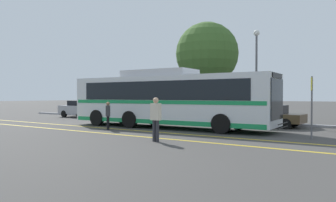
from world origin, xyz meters
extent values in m
plane|color=#423F3D|center=(0.00, 0.00, 0.00)|extent=(220.00, 220.00, 0.00)
cube|color=gold|center=(1.38, -2.60, 0.00)|extent=(32.47, 0.20, 0.01)
cube|color=gold|center=(1.38, -4.55, 0.00)|extent=(32.47, 0.20, 0.01)
cube|color=#99999E|center=(1.38, 4.92, 0.07)|extent=(40.47, 0.36, 0.15)
cube|color=silver|center=(1.38, -0.40, 1.66)|extent=(12.56, 3.06, 2.69)
cube|color=black|center=(1.38, -0.40, 2.18)|extent=(10.82, 3.03, 1.05)
cube|color=#198C4C|center=(1.38, -0.40, 1.53)|extent=(12.32, 3.09, 0.20)
cube|color=#198C4C|center=(1.38, -0.40, 0.44)|extent=(12.32, 3.08, 0.24)
cube|color=black|center=(7.63, -0.15, 1.71)|extent=(0.13, 2.26, 1.99)
cube|color=black|center=(7.63, -0.15, 2.86)|extent=(0.11, 1.80, 0.24)
cube|color=silver|center=(0.75, -0.43, 3.21)|extent=(4.44, 2.23, 0.41)
cube|color=black|center=(7.91, -0.14, 0.55)|extent=(0.12, 1.93, 0.04)
cube|color=black|center=(7.91, -0.14, 0.35)|extent=(0.12, 1.93, 0.04)
cylinder|color=black|center=(5.19, 0.98, 0.50)|extent=(1.01, 0.32, 1.00)
cylinder|color=black|center=(5.29, -1.48, 0.50)|extent=(1.01, 0.32, 1.00)
cylinder|color=black|center=(-0.54, 0.76, 0.50)|extent=(1.01, 0.32, 1.00)
cylinder|color=black|center=(-0.44, -1.71, 0.50)|extent=(1.01, 0.32, 1.00)
cylinder|color=black|center=(-3.16, 0.65, 0.50)|extent=(1.01, 0.32, 1.00)
cylinder|color=black|center=(-3.06, -1.81, 0.50)|extent=(1.01, 0.32, 1.00)
cube|color=#9E9EA3|center=(-10.38, 3.26, 0.67)|extent=(4.28, 1.81, 0.74)
cube|color=black|center=(-10.49, 3.25, 1.25)|extent=(1.82, 1.54, 0.43)
cylinder|color=black|center=(-9.08, 4.10, 0.30)|extent=(0.60, 0.21, 0.60)
cylinder|color=black|center=(-9.05, 2.48, 0.30)|extent=(0.60, 0.21, 0.60)
cylinder|color=black|center=(-11.72, 4.04, 0.30)|extent=(0.60, 0.21, 0.60)
cylinder|color=black|center=(-11.68, 2.41, 0.30)|extent=(0.60, 0.21, 0.60)
cube|color=black|center=(-5.45, 3.67, 0.65)|extent=(3.94, 1.75, 0.69)
cube|color=black|center=(-5.55, 3.67, 1.20)|extent=(1.66, 1.54, 0.42)
cylinder|color=black|center=(-4.23, 4.50, 0.30)|extent=(0.60, 0.20, 0.60)
cylinder|color=black|center=(-4.23, 2.85, 0.30)|extent=(0.60, 0.20, 0.60)
cylinder|color=black|center=(-6.67, 4.50, 0.30)|extent=(0.60, 0.20, 0.60)
cylinder|color=black|center=(-6.67, 2.84, 0.30)|extent=(0.60, 0.20, 0.60)
cube|color=black|center=(0.02, 3.23, 0.66)|extent=(4.25, 2.08, 0.71)
cube|color=black|center=(-0.09, 3.23, 1.27)|extent=(1.82, 1.76, 0.51)
cylinder|color=black|center=(1.35, 4.10, 0.30)|extent=(0.61, 0.22, 0.60)
cylinder|color=black|center=(1.28, 2.27, 0.30)|extent=(0.61, 0.22, 0.60)
cylinder|color=black|center=(-1.25, 4.19, 0.30)|extent=(0.61, 0.22, 0.60)
cylinder|color=black|center=(-1.31, 2.36, 0.30)|extent=(0.61, 0.22, 0.60)
cube|color=#4C3823|center=(6.10, 3.58, 0.56)|extent=(4.08, 1.84, 0.52)
cube|color=black|center=(6.20, 3.57, 1.07)|extent=(1.75, 1.54, 0.51)
cylinder|color=black|center=(4.82, 2.84, 0.30)|extent=(0.61, 0.23, 0.60)
cylinder|color=black|center=(4.89, 4.42, 0.30)|extent=(0.61, 0.23, 0.60)
cylinder|color=black|center=(7.30, 2.73, 0.30)|extent=(0.61, 0.23, 0.60)
cylinder|color=black|center=(7.37, 4.31, 0.30)|extent=(0.61, 0.23, 0.60)
cylinder|color=#2D2D33|center=(4.32, -5.48, 0.44)|extent=(0.14, 0.14, 0.88)
cylinder|color=#2D2D33|center=(4.15, -5.48, 0.44)|extent=(0.14, 0.14, 0.88)
cube|color=beige|center=(4.23, -5.48, 1.23)|extent=(0.43, 0.23, 0.69)
sphere|color=tan|center=(4.23, -5.48, 1.69)|extent=(0.24, 0.24, 0.24)
cylinder|color=black|center=(-0.84, -3.08, 0.38)|extent=(0.14, 0.14, 0.75)
cylinder|color=black|center=(-0.73, -3.21, 0.38)|extent=(0.14, 0.14, 0.75)
cube|color=#333338|center=(-0.79, -3.15, 1.05)|extent=(0.44, 0.46, 0.60)
sphere|color=#9E704C|center=(-0.79, -3.15, 1.45)|extent=(0.20, 0.20, 0.20)
cylinder|color=#59595E|center=(9.38, -1.16, 1.36)|extent=(0.07, 0.07, 2.72)
cube|color=yellow|center=(9.38, -1.16, 2.39)|extent=(0.05, 0.40, 0.56)
cylinder|color=#59595E|center=(4.62, 5.52, 2.98)|extent=(0.14, 0.14, 5.96)
sphere|color=silver|center=(4.62, 5.52, 6.16)|extent=(0.42, 0.42, 0.42)
cylinder|color=#513823|center=(-0.07, 7.29, 1.70)|extent=(0.28, 0.28, 3.40)
sphere|color=#3D6028|center=(-0.07, 7.29, 5.29)|extent=(5.03, 5.03, 5.03)
camera|label=1|loc=(12.20, -16.25, 1.86)|focal=35.00mm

